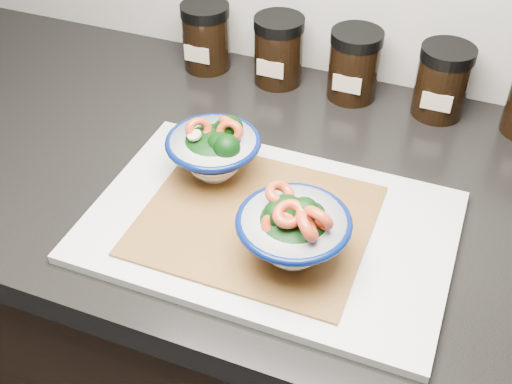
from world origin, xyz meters
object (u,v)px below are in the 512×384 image
at_px(spice_jar_c, 354,65).
at_px(cutting_board, 270,226).
at_px(bowl_right, 293,231).
at_px(spice_jar_a, 206,36).
at_px(bowl_left, 215,150).
at_px(spice_jar_d, 442,81).
at_px(spice_jar_b, 279,50).

bearing_deg(spice_jar_c, cutting_board, -92.26).
xyz_separation_m(cutting_board, bowl_right, (0.05, -0.05, 0.05)).
height_order(cutting_board, spice_jar_a, spice_jar_a).
relative_size(cutting_board, bowl_left, 3.56).
bearing_deg(spice_jar_a, spice_jar_d, 0.00).
distance_m(cutting_board, spice_jar_a, 0.42).
xyz_separation_m(bowl_left, spice_jar_a, (-0.14, 0.28, 0.00)).
distance_m(cutting_board, spice_jar_b, 0.36).
bearing_deg(bowl_left, spice_jar_c, 68.05).
relative_size(cutting_board, spice_jar_b, 3.98).
height_order(bowl_left, spice_jar_b, spice_jar_b).
relative_size(bowl_right, spice_jar_a, 1.17).
height_order(cutting_board, spice_jar_b, spice_jar_b).
distance_m(bowl_left, bowl_right, 0.18).
xyz_separation_m(spice_jar_b, spice_jar_d, (0.26, 0.00, 0.00)).
relative_size(bowl_left, bowl_right, 0.95).
height_order(bowl_left, bowl_right, bowl_right).
xyz_separation_m(cutting_board, spice_jar_a, (-0.24, 0.34, 0.05)).
relative_size(spice_jar_b, spice_jar_c, 1.00).
xyz_separation_m(cutting_board, spice_jar_d, (0.15, 0.34, 0.05)).
bearing_deg(cutting_board, spice_jar_c, 87.74).
height_order(cutting_board, spice_jar_d, spice_jar_d).
xyz_separation_m(bowl_right, spice_jar_d, (0.11, 0.39, -0.00)).
relative_size(spice_jar_c, spice_jar_d, 1.00).
relative_size(cutting_board, spice_jar_c, 3.98).
bearing_deg(spice_jar_d, bowl_left, -131.71).
bearing_deg(spice_jar_d, cutting_board, -113.82).
distance_m(bowl_right, spice_jar_d, 0.40).
bearing_deg(spice_jar_b, bowl_left, -87.31).
xyz_separation_m(cutting_board, spice_jar_c, (0.01, 0.34, 0.05)).
distance_m(spice_jar_a, spice_jar_c, 0.26).
bearing_deg(spice_jar_b, spice_jar_a, 180.00).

